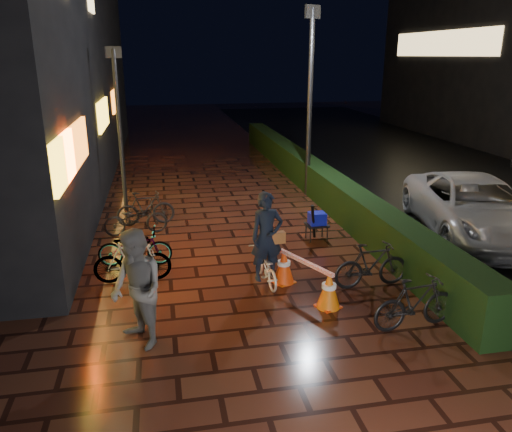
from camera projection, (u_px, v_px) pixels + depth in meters
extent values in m
plane|color=#381911|center=(266.00, 311.00, 9.05)|extent=(80.00, 80.00, 0.00)
cube|color=black|center=(312.00, 176.00, 16.97)|extent=(0.70, 20.00, 1.00)
imported|color=#595A5C|center=(137.00, 290.00, 7.71)|extent=(1.10, 1.18, 1.93)
imported|color=#B6B5BA|center=(475.00, 207.00, 12.61)|extent=(3.55, 5.73, 1.48)
cube|color=yellow|center=(64.00, 161.00, 9.02)|extent=(0.08, 2.00, 0.90)
cube|color=orange|center=(76.00, 146.00, 10.42)|extent=(0.08, 3.00, 0.90)
cube|color=yellow|center=(103.00, 114.00, 16.03)|extent=(0.08, 2.80, 0.90)
cube|color=orange|center=(115.00, 101.00, 20.69)|extent=(0.08, 2.20, 0.90)
cube|color=#FFD88C|center=(441.00, 43.00, 26.76)|extent=(0.06, 10.00, 1.30)
cylinder|color=black|center=(310.00, 106.00, 15.67)|extent=(0.21, 0.21, 5.75)
cube|color=black|center=(313.00, 12.00, 14.82)|extent=(0.54, 0.31, 0.39)
cylinder|color=black|center=(120.00, 133.00, 14.23)|extent=(0.13, 0.13, 4.58)
cube|color=black|center=(113.00, 52.00, 13.55)|extent=(0.44, 0.09, 0.31)
imported|color=white|center=(265.00, 266.00, 10.08)|extent=(0.61, 1.38, 0.71)
imported|color=black|center=(267.00, 237.00, 9.77)|extent=(0.70, 0.50, 1.80)
cube|color=#955628|center=(277.00, 238.00, 9.82)|extent=(0.33, 0.17, 0.23)
cone|color=#DE620B|center=(329.00, 290.00, 9.08)|extent=(0.44, 0.44, 0.70)
cone|color=#F5420C|center=(284.00, 266.00, 10.08)|extent=(0.44, 0.44, 0.70)
cube|color=red|center=(328.00, 306.00, 9.18)|extent=(0.51, 0.51, 0.03)
cube|color=#EE520C|center=(284.00, 281.00, 10.18)|extent=(0.51, 0.51, 0.03)
cube|color=red|center=(306.00, 262.00, 9.48)|extent=(0.70, 1.39, 0.07)
cube|color=black|center=(317.00, 225.00, 12.39)|extent=(0.56, 0.46, 0.04)
cylinder|color=black|center=(310.00, 236.00, 12.24)|extent=(0.03, 0.03, 0.38)
cylinder|color=black|center=(327.00, 234.00, 12.34)|extent=(0.03, 0.03, 0.38)
cylinder|color=black|center=(306.00, 231.00, 12.58)|extent=(0.03, 0.03, 0.38)
cylinder|color=black|center=(322.00, 230.00, 12.67)|extent=(0.03, 0.03, 0.38)
cube|color=#0E14B9|center=(317.00, 218.00, 12.34)|extent=(0.41, 0.35, 0.30)
cylinder|color=black|center=(313.00, 221.00, 12.18)|extent=(0.26, 0.38, 0.96)
imported|color=black|center=(132.00, 260.00, 10.07)|extent=(1.55, 0.45, 0.93)
imported|color=black|center=(146.00, 208.00, 13.48)|extent=(1.59, 0.58, 0.93)
imported|color=black|center=(136.00, 219.00, 12.78)|extent=(1.66, 0.76, 0.84)
imported|color=black|center=(135.00, 247.00, 10.89)|extent=(1.64, 0.69, 0.84)
imported|color=black|center=(371.00, 265.00, 9.85)|extent=(1.57, 0.51, 0.93)
imported|color=black|center=(415.00, 303.00, 8.35)|extent=(1.59, 0.60, 0.93)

